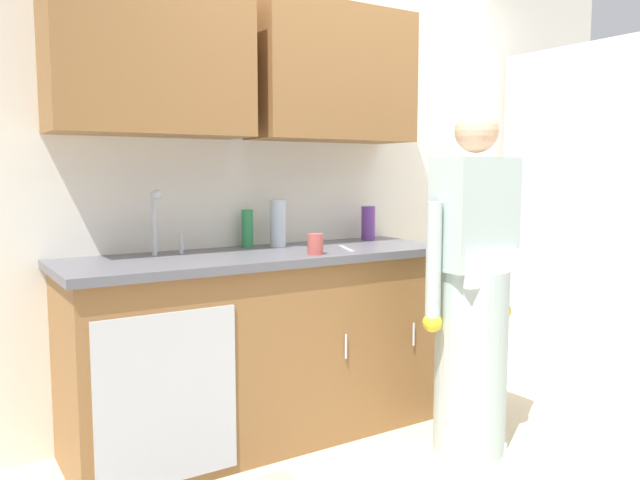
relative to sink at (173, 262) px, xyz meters
name	(u,v)px	position (x,y,z in m)	size (l,w,h in m)	color
ground_plane	(441,462)	(1.01, -0.71, -0.93)	(9.00, 9.00, 0.00)	beige
kitchen_wall_with_uppers	(304,146)	(0.87, 0.29, 0.55)	(4.80, 0.44, 2.70)	silver
closet_door_panel	(573,218)	(2.46, -0.31, 0.12)	(1.10, 0.04, 2.10)	silver
counter_cabinet	(264,349)	(0.45, -0.01, -0.48)	(1.90, 0.62, 0.90)	brown
countertop	(263,256)	(0.46, -0.01, -0.01)	(1.96, 0.66, 0.04)	#595960
sink	(173,262)	(0.00, 0.00, 0.00)	(0.50, 0.36, 0.35)	#B7BABF
person_at_sink	(472,308)	(1.21, -0.68, -0.23)	(0.55, 0.34, 1.62)	white
bottle_cleaner_spray	(368,223)	(1.23, 0.17, 0.11)	(0.08, 0.08, 0.20)	#66388C
bottle_dish_liquid	(247,229)	(0.48, 0.22, 0.11)	(0.06, 0.06, 0.20)	#2D8C4C
bottle_water_tall	(278,223)	(0.63, 0.15, 0.14)	(0.08, 0.08, 0.25)	silver
cup_by_sink	(315,244)	(0.63, -0.22, 0.06)	(0.08, 0.08, 0.10)	#B24C47
knife_on_counter	(346,248)	(0.87, -0.12, 0.02)	(0.24, 0.02, 0.01)	silver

